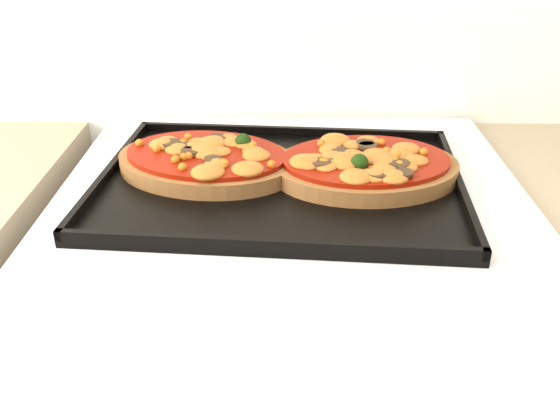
# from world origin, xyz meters

# --- Properties ---
(baking_tray) EXTENTS (0.47, 0.36, 0.02)m
(baking_tray) POSITION_xyz_m (0.02, 1.73, 0.92)
(baking_tray) COLOR black
(baking_tray) RESTS_ON stove
(pizza_left) EXTENTS (0.27, 0.22, 0.03)m
(pizza_left) POSITION_xyz_m (-0.08, 1.77, 0.94)
(pizza_left) COLOR brown
(pizza_left) RESTS_ON baking_tray
(pizza_right) EXTENTS (0.25, 0.19, 0.03)m
(pizza_right) POSITION_xyz_m (0.13, 1.75, 0.94)
(pizza_right) COLOR brown
(pizza_right) RESTS_ON baking_tray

